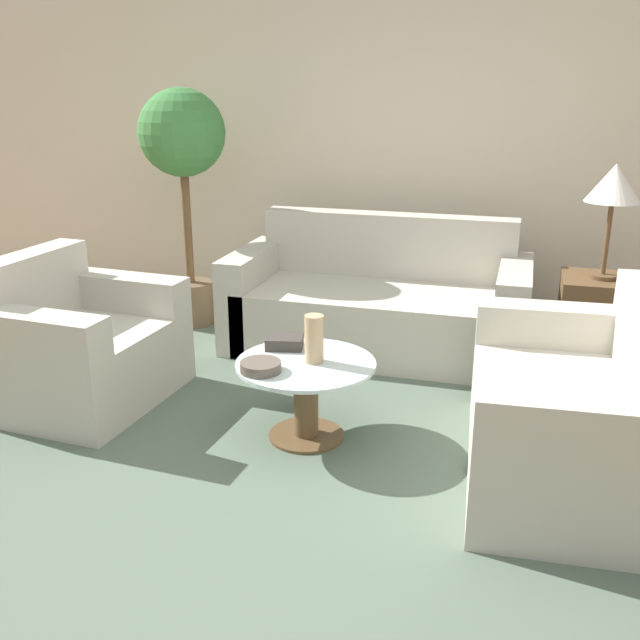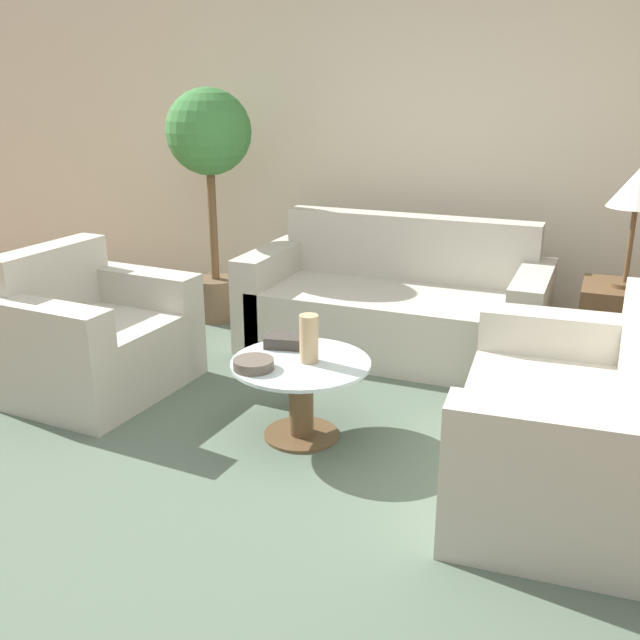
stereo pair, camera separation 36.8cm
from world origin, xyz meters
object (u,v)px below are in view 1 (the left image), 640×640
sofa_main (379,306)px  coffee_table (306,389)px  loveseat (584,419)px  table_lamp (614,187)px  vase (314,339)px  armchair (77,350)px  book_stack (285,342)px  potted_plant (183,157)px  bowl (261,367)px

sofa_main → coffee_table: sofa_main is taller
loveseat → table_lamp: size_ratio=2.08×
loveseat → vase: (-1.27, 0.02, 0.25)m
sofa_main → table_lamp: table_lamp is taller
sofa_main → armchair: 1.96m
armchair → loveseat: bearing=-88.8°
book_stack → armchair: bearing=170.6°
armchair → vase: 1.44m
potted_plant → table_lamp: bearing=-2.4°
armchair → vase: bearing=-89.8°
bowl → table_lamp: bearing=43.7°
armchair → vase: size_ratio=4.25×
sofa_main → bowl: sofa_main is taller
vase → book_stack: (-0.20, 0.15, -0.09)m
sofa_main → book_stack: 1.28m
bowl → vase: bearing=42.5°
loveseat → book_stack: bearing=-100.5°
armchair → vase: armchair is taller
loveseat → table_lamp: table_lamp is taller
book_stack → potted_plant: bearing=119.4°
vase → book_stack: bearing=144.5°
vase → table_lamp: bearing=43.9°
table_lamp → book_stack: size_ratio=3.18×
coffee_table → bowl: (-0.17, -0.18, 0.17)m
loveseat → coffee_table: bearing=-94.3°
table_lamp → book_stack: 2.14m
potted_plant → vase: size_ratio=7.04×
coffee_table → book_stack: book_stack is taller
armchair → potted_plant: (0.02, 1.40, 0.93)m
coffee_table → table_lamp: table_lamp is taller
sofa_main → vase: size_ratio=8.10×
sofa_main → book_stack: sofa_main is taller
loveseat → bowl: size_ratio=7.20×
bowl → armchair: bearing=167.4°
sofa_main → bowl: size_ratio=9.90×
sofa_main → armchair: sofa_main is taller
loveseat → coffee_table: loveseat is taller
armchair → book_stack: armchair is taller
coffee_table → armchair: bearing=176.1°
coffee_table → book_stack: (-0.16, 0.16, 0.18)m
table_lamp → potted_plant: 2.81m
sofa_main → bowl: 1.61m
sofa_main → vase: 1.42m
loveseat → bowl: bearing=-87.5°
vase → loveseat: bearing=-1.0°
bowl → potted_plant: bearing=125.5°
coffee_table → sofa_main: bearing=87.0°
potted_plant → vase: 2.14m
book_stack → loveseat: bearing=-19.0°
vase → bowl: vase is taller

